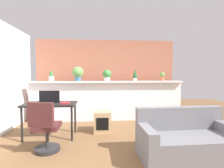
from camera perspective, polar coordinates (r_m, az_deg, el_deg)
name	(u,v)px	position (r m, az deg, el deg)	size (l,w,h in m)	color
ground_plane	(113,150)	(3.32, 0.30, -21.27)	(12.00, 12.00, 0.00)	brown
divider_wall	(107,101)	(5.08, -1.60, -5.90)	(4.48, 0.16, 1.14)	white
plant_shelf	(107,82)	(4.98, -1.59, 0.74)	(4.48, 0.31, 0.04)	white
brick_wall_behind	(106,78)	(5.61, -1.93, 1.95)	(4.48, 0.10, 2.50)	#AD664C
potted_plant_0	(51,76)	(5.12, -19.82, 2.62)	(0.15, 0.15, 0.33)	silver
potted_plant_1	(78,73)	(4.98, -11.48, 3.69)	(0.32, 0.32, 0.43)	#386B84
potted_plant_2	(107,75)	(4.96, -1.71, 3.12)	(0.26, 0.26, 0.34)	silver
potted_plant_3	(135,75)	(5.07, 7.78, 2.97)	(0.13, 0.13, 0.38)	silver
potted_plant_4	(162,76)	(5.35, 16.59, 2.54)	(0.15, 0.15, 0.26)	#C66B42
desk	(50,107)	(3.96, -20.14, -7.30)	(1.10, 0.60, 0.75)	black
tv_monitor	(49,97)	(4.01, -20.39, -4.02)	(0.44, 0.04, 0.27)	black
office_chair	(45,131)	(3.29, -21.59, -14.45)	(0.48, 0.49, 0.91)	#262628
side_cube_shelf	(102,122)	(4.14, -3.32, -12.55)	(0.40, 0.41, 0.50)	tan
book_on_desk	(65,103)	(3.74, -15.54, -6.25)	(0.18, 0.13, 0.04)	#B22D33
couch	(186,141)	(3.19, 23.79, -17.11)	(1.58, 0.79, 0.80)	slate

